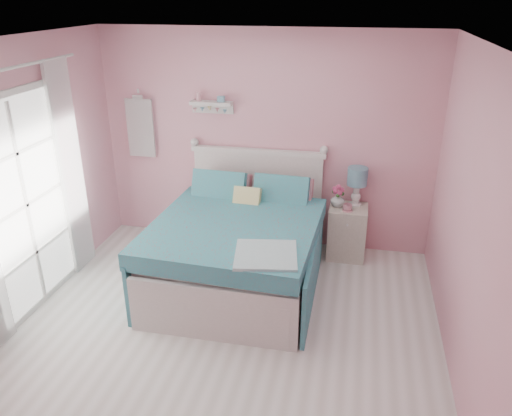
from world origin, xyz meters
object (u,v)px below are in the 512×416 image
at_px(bed, 239,248).
at_px(nightstand, 347,232).
at_px(vase, 338,200).
at_px(table_lamp, 357,179).
at_px(teacup, 348,208).

height_order(bed, nightstand, bed).
xyz_separation_m(bed, vase, (0.99, 0.82, 0.31)).
relative_size(nightstand, vase, 3.71).
bearing_deg(bed, table_lamp, 40.19).
bearing_deg(teacup, table_lamp, 67.19).
relative_size(bed, nightstand, 3.36).
bearing_deg(table_lamp, bed, -142.57).
bearing_deg(table_lamp, nightstand, -126.01).
height_order(table_lamp, teacup, table_lamp).
relative_size(table_lamp, vase, 2.69).
xyz_separation_m(table_lamp, vase, (-0.20, -0.09, -0.24)).
relative_size(nightstand, teacup, 6.10).
relative_size(bed, teacup, 20.51).
relative_size(nightstand, table_lamp, 1.38).
bearing_deg(teacup, bed, -147.14).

